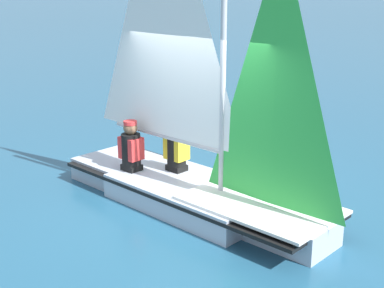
% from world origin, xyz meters
% --- Properties ---
extents(ground_plane, '(260.00, 260.00, 0.00)m').
position_xyz_m(ground_plane, '(0.00, 0.00, 0.00)').
color(ground_plane, '#235675').
extents(sailboat_main, '(2.57, 4.70, 5.02)m').
position_xyz_m(sailboat_main, '(-0.00, -0.00, 0.76)').
color(sailboat_main, '#B2BCCC').
rests_on(sailboat_main, ground_plane).
extents(sailor_helm, '(0.37, 0.40, 1.16)m').
position_xyz_m(sailor_helm, '(-0.37, -0.46, 0.63)').
color(sailor_helm, black).
rests_on(sailor_helm, ground_plane).
extents(sailor_crew, '(0.37, 0.40, 1.16)m').
position_xyz_m(sailor_crew, '(-0.06, -1.10, 0.63)').
color(sailor_crew, black).
rests_on(sailor_crew, ground_plane).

